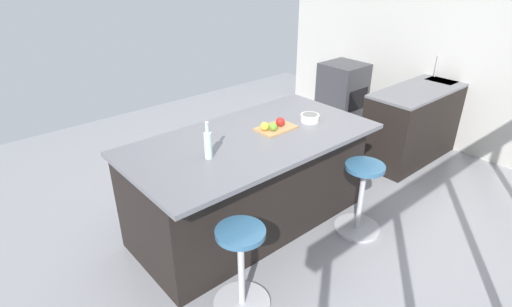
# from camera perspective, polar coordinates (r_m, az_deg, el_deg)

# --- Properties ---
(ground_plane) EXTENTS (7.69, 7.69, 0.00)m
(ground_plane) POSITION_cam_1_polar(r_m,az_deg,el_deg) (4.17, 3.71, -9.37)
(ground_plane) COLOR gray
(interior_partition_left) EXTENTS (0.12, 5.30, 2.66)m
(interior_partition_left) POSITION_cam_1_polar(r_m,az_deg,el_deg) (5.96, 25.63, 13.43)
(interior_partition_left) COLOR beige
(interior_partition_left) RESTS_ON ground_plane
(sink_cabinet) EXTENTS (2.14, 0.60, 1.20)m
(sink_cabinet) POSITION_cam_1_polar(r_m,az_deg,el_deg) (5.86, 22.99, 4.82)
(sink_cabinet) COLOR black
(sink_cabinet) RESTS_ON ground_plane
(oven_range) EXTENTS (0.60, 0.61, 0.89)m
(oven_range) POSITION_cam_1_polar(r_m,az_deg,el_deg) (6.56, 12.02, 8.42)
(oven_range) COLOR #38383D
(oven_range) RESTS_ON ground_plane
(kitchen_island) EXTENTS (2.29, 1.19, 0.96)m
(kitchen_island) POSITION_cam_1_polar(r_m,az_deg,el_deg) (3.88, -0.94, -3.85)
(kitchen_island) COLOR black
(kitchen_island) RESTS_ON ground_plane
(stool_by_window) EXTENTS (0.44, 0.44, 0.71)m
(stool_by_window) POSITION_cam_1_polar(r_m,az_deg,el_deg) (3.99, 14.44, -6.34)
(stool_by_window) COLOR #B7B7BC
(stool_by_window) RESTS_ON ground_plane
(stool_middle) EXTENTS (0.44, 0.44, 0.71)m
(stool_middle) POSITION_cam_1_polar(r_m,az_deg,el_deg) (3.12, -2.09, -16.19)
(stool_middle) COLOR #B7B7BC
(stool_middle) RESTS_ON ground_plane
(cutting_board) EXTENTS (0.36, 0.24, 0.02)m
(cutting_board) POSITION_cam_1_polar(r_m,az_deg,el_deg) (3.79, 2.81, 3.56)
(cutting_board) COLOR tan
(cutting_board) RESTS_ON kitchen_island
(apple_red) EXTENTS (0.08, 0.08, 0.08)m
(apple_red) POSITION_cam_1_polar(r_m,az_deg,el_deg) (3.80, 3.42, 4.46)
(apple_red) COLOR red
(apple_red) RESTS_ON cutting_board
(apple_yellow) EXTENTS (0.08, 0.08, 0.08)m
(apple_yellow) POSITION_cam_1_polar(r_m,az_deg,el_deg) (3.70, 1.21, 3.84)
(apple_yellow) COLOR gold
(apple_yellow) RESTS_ON cutting_board
(apple_green) EXTENTS (0.07, 0.07, 0.07)m
(apple_green) POSITION_cam_1_polar(r_m,az_deg,el_deg) (3.70, 2.43, 3.79)
(apple_green) COLOR #609E2D
(apple_green) RESTS_ON cutting_board
(water_bottle) EXTENTS (0.06, 0.06, 0.31)m
(water_bottle) POSITION_cam_1_polar(r_m,az_deg,el_deg) (3.23, -6.75, 1.30)
(water_bottle) COLOR silver
(water_bottle) RESTS_ON kitchen_island
(fruit_bowl) EXTENTS (0.18, 0.18, 0.07)m
(fruit_bowl) POSITION_cam_1_polar(r_m,az_deg,el_deg) (3.98, 7.56, 5.02)
(fruit_bowl) COLOR silver
(fruit_bowl) RESTS_ON kitchen_island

